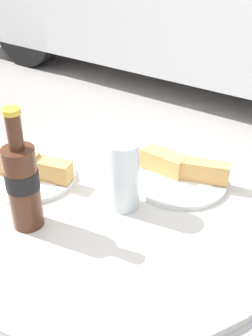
# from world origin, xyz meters

# --- Properties ---
(bistro_table) EXTENTS (0.80, 0.80, 0.69)m
(bistro_table) POSITION_xyz_m (0.00, 0.00, 0.56)
(bistro_table) COLOR #B7B7BC
(bistro_table) RESTS_ON ground_plane
(cola_bottle_left) EXTENTS (0.07, 0.07, 0.25)m
(cola_bottle_left) POSITION_xyz_m (-0.09, -0.18, 0.79)
(cola_bottle_left) COLOR #4C2819
(cola_bottle_left) RESTS_ON bistro_table
(drinking_glass) EXTENTS (0.07, 0.07, 0.15)m
(drinking_glass) POSITION_xyz_m (0.04, -0.02, 0.76)
(drinking_glass) COLOR silver
(drinking_glass) RESTS_ON bistro_table
(lunch_plate_near) EXTENTS (0.22, 0.22, 0.06)m
(lunch_plate_near) POSITION_xyz_m (0.09, 0.13, 0.70)
(lunch_plate_near) COLOR white
(lunch_plate_near) RESTS_ON bistro_table
(lunch_plate_far) EXTENTS (0.21, 0.21, 0.07)m
(lunch_plate_far) POSITION_xyz_m (-0.20, -0.07, 0.71)
(lunch_plate_far) COLOR white
(lunch_plate_far) RESTS_ON bistro_table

